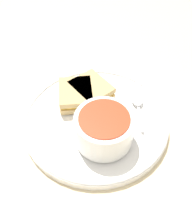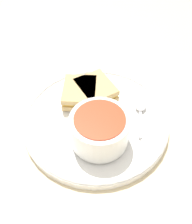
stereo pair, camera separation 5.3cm
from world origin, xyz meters
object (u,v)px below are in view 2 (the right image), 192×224
(spoon, at_px, (141,108))
(sandwich_half_far, at_px, (80,93))
(sandwich_half_near, at_px, (96,90))
(soup_bowl, at_px, (100,129))

(spoon, xyz_separation_m, sandwich_half_far, (0.13, 0.02, 0.01))
(spoon, relative_size, sandwich_half_near, 0.93)
(soup_bowl, relative_size, spoon, 1.10)
(sandwich_half_far, bearing_deg, sandwich_half_near, -142.59)
(soup_bowl, height_order, sandwich_half_far, soup_bowl)
(soup_bowl, bearing_deg, sandwich_half_far, -45.55)
(sandwich_half_near, bearing_deg, soup_bowl, 117.14)
(spoon, bearing_deg, soup_bowl, 138.49)
(sandwich_half_near, relative_size, sandwich_half_far, 1.06)
(sandwich_half_near, xyz_separation_m, sandwich_half_far, (0.03, 0.02, 0.00))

